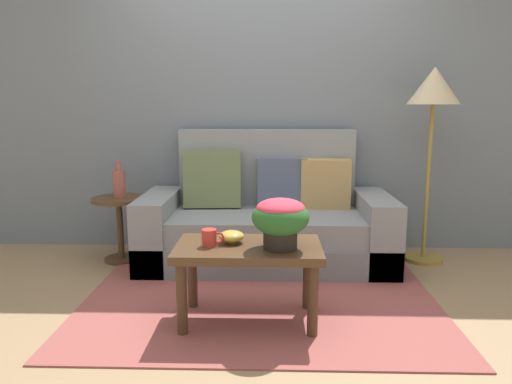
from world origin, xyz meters
TOP-DOWN VIEW (x-y plane):
  - ground_plane at (0.00, 0.00)m, footprint 14.00×14.00m
  - wall_back at (0.00, 1.21)m, footprint 6.40×0.12m
  - area_rug at (0.00, -0.02)m, footprint 2.30×1.77m
  - couch at (0.03, 0.75)m, footprint 1.98×0.86m
  - coffee_table at (-0.06, -0.37)m, footprint 0.84×0.48m
  - side_table at (-1.16, 0.72)m, footprint 0.43×0.43m
  - floor_lamp at (1.33, 0.80)m, footprint 0.40×0.40m
  - potted_plant at (0.12, -0.43)m, footprint 0.32×0.32m
  - coffee_mug at (-0.28, -0.39)m, footprint 0.13×0.09m
  - snack_bowl at (-0.16, -0.33)m, footprint 0.15×0.15m
  - table_vase at (-1.16, 0.73)m, footprint 0.10×0.10m

SIDE VIEW (x-z plane):
  - ground_plane at x=0.00m, z-range 0.00..0.00m
  - area_rug at x=0.00m, z-range 0.00..0.01m
  - couch at x=0.03m, z-range -0.21..0.85m
  - side_table at x=-1.16m, z-range 0.10..0.63m
  - coffee_table at x=-0.06m, z-range 0.16..0.63m
  - snack_bowl at x=-0.16m, z-range 0.47..0.55m
  - coffee_mug at x=-0.28m, z-range 0.47..0.57m
  - potted_plant at x=0.12m, z-range 0.51..0.79m
  - table_vase at x=-1.16m, z-range 0.50..0.80m
  - floor_lamp at x=1.33m, z-range 0.54..2.10m
  - wall_back at x=0.00m, z-range 0.00..2.64m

